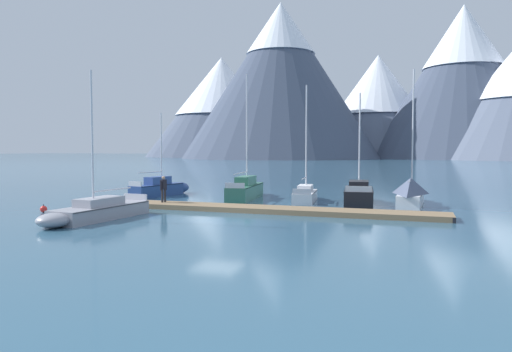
{
  "coord_description": "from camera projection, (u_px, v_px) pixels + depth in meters",
  "views": [
    {
      "loc": [
        10.14,
        -22.12,
        3.7
      ],
      "look_at": [
        0.0,
        6.0,
        2.0
      ],
      "focal_mm": 32.88,
      "sensor_mm": 36.0,
      "label": 1
    }
  ],
  "objects": [
    {
      "name": "mountain_west_summit",
      "position": [
        221.0,
        104.0,
        240.15
      ],
      "size": [
        76.97,
        76.97,
        50.59
      ],
      "color": "#4C566B",
      "rests_on": "ground"
    },
    {
      "name": "sailboat_far_berth",
      "position": [
        359.0,
        194.0,
        31.72
      ],
      "size": [
        2.44,
        6.7,
        7.5
      ],
      "color": "black",
      "rests_on": "ground"
    },
    {
      "name": "mountain_east_summit",
      "position": [
        462.0,
        79.0,
        191.81
      ],
      "size": [
        74.05,
        74.05,
        62.68
      ],
      "color": "#424C60",
      "rests_on": "ground"
    },
    {
      "name": "person_on_dock",
      "position": [
        164.0,
        187.0,
        30.15
      ],
      "size": [
        0.29,
        0.58,
        1.69
      ],
      "color": "#232328",
      "rests_on": "dock"
    },
    {
      "name": "mountain_central_massif",
      "position": [
        280.0,
        79.0,
        196.99
      ],
      "size": [
        83.19,
        83.19,
        65.13
      ],
      "color": "#424C60",
      "rests_on": "ground"
    },
    {
      "name": "ground_plane",
      "position": [
        217.0,
        220.0,
        24.42
      ],
      "size": [
        700.0,
        700.0,
        0.0
      ],
      "primitive_type": "plane",
      "color": "#335B75"
    },
    {
      "name": "mountain_shoulder_ridge",
      "position": [
        378.0,
        103.0,
        218.58
      ],
      "size": [
        64.94,
        64.94,
        47.62
      ],
      "color": "slate",
      "rests_on": "ground"
    },
    {
      "name": "dock",
      "position": [
        245.0,
        209.0,
        28.17
      ],
      "size": [
        23.35,
        2.52,
        0.3
      ],
      "color": "#846B4C",
      "rests_on": "ground"
    },
    {
      "name": "sailboat_mid_dock_port",
      "position": [
        247.0,
        189.0,
        35.45
      ],
      "size": [
        2.4,
        7.72,
        9.28
      ],
      "color": "#336B56",
      "rests_on": "ground"
    },
    {
      "name": "sailboat_outer_slip",
      "position": [
        411.0,
        192.0,
        30.57
      ],
      "size": [
        1.79,
        7.18,
        8.94
      ],
      "color": "white",
      "rests_on": "ground"
    },
    {
      "name": "sailboat_nearest_berth",
      "position": [
        162.0,
        188.0,
        37.48
      ],
      "size": [
        2.29,
        6.45,
        6.6
      ],
      "color": "navy",
      "rests_on": "ground"
    },
    {
      "name": "sailboat_mid_dock_starboard",
      "position": [
        306.0,
        194.0,
        33.49
      ],
      "size": [
        2.01,
        5.58,
        8.26
      ],
      "color": "silver",
      "rests_on": "ground"
    },
    {
      "name": "mooring_buoy_channel_marker",
      "position": [
        44.0,
        209.0,
        27.42
      ],
      "size": [
        0.4,
        0.4,
        0.48
      ],
      "color": "red",
      "rests_on": "ground"
    },
    {
      "name": "sailboat_second_berth",
      "position": [
        95.0,
        211.0,
        24.52
      ],
      "size": [
        2.22,
        7.06,
        7.78
      ],
      "color": "#93939E",
      "rests_on": "ground"
    }
  ]
}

